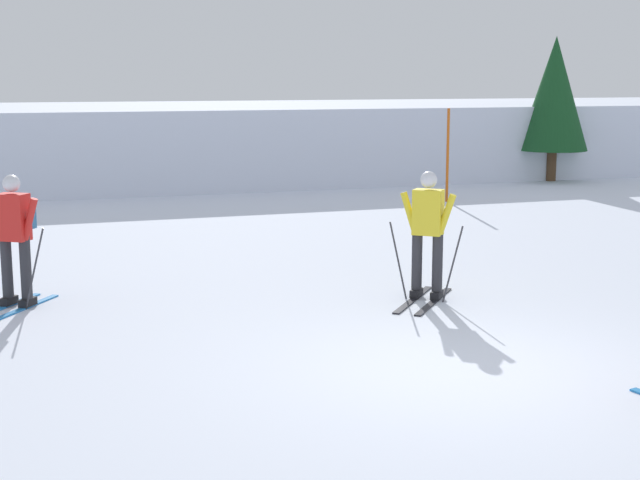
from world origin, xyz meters
name	(u,v)px	position (x,y,z in m)	size (l,w,h in m)	color
ground_plane	(469,372)	(0.00, 0.00, 0.00)	(120.00, 120.00, 0.00)	silver
far_snow_ridge	(161,141)	(0.00, 19.58, 1.05)	(80.00, 9.38, 2.09)	silver
skier_red	(15,233)	(-4.25, 4.27, 0.96)	(1.22, 1.52, 1.71)	#237AC6
skier_yellow	(428,231)	(0.91, 2.97, 0.92)	(1.31, 1.46, 1.71)	black
trail_marker_pole	(448,155)	(5.53, 11.75, 1.10)	(0.06, 0.06, 2.20)	#C65614
conifer_far_left	(554,94)	(10.33, 14.84, 2.45)	(1.95, 1.95, 4.05)	#513823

